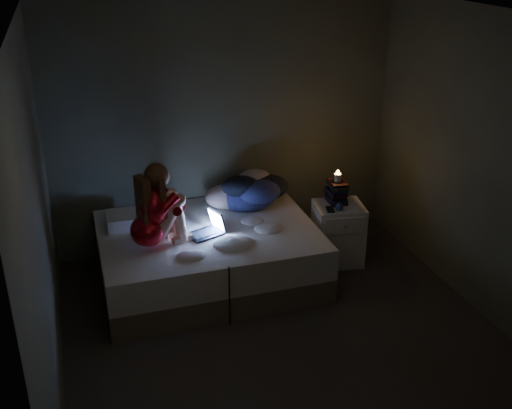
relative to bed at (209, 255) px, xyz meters
name	(u,v)px	position (x,y,z in m)	size (l,w,h in m)	color
floor	(286,339)	(0.40, -1.10, -0.29)	(3.60, 3.80, 0.02)	#302B28
ceiling	(293,17)	(0.40, -1.10, 2.33)	(3.60, 3.80, 0.02)	silver
wall_back	(225,126)	(0.40, 0.81, 1.02)	(3.60, 0.02, 2.60)	#5E644E
wall_front	(425,347)	(0.40, -3.01, 1.02)	(3.60, 0.02, 2.60)	#5E644E
wall_left	(38,229)	(-1.41, -1.10, 1.02)	(0.02, 3.80, 2.60)	#5E644E
wall_right	(492,171)	(2.21, -1.10, 1.02)	(0.02, 3.80, 2.60)	#5E644E
bed	(209,255)	(0.00, 0.00, 0.00)	(2.03, 1.52, 0.56)	beige
pillow	(130,219)	(-0.68, 0.31, 0.34)	(0.45, 0.32, 0.13)	silver
woman	(146,208)	(-0.58, -0.18, 0.66)	(0.48, 0.31, 0.77)	maroon
laptop	(205,224)	(-0.05, -0.10, 0.39)	(0.33, 0.23, 0.23)	black
clothes_pile	(247,190)	(0.51, 0.39, 0.47)	(0.62, 0.50, 0.37)	#15254B
nightstand	(338,233)	(1.35, -0.01, 0.04)	(0.48, 0.42, 0.63)	silver
book_stack	(337,192)	(1.35, 0.07, 0.47)	(0.19, 0.25, 0.23)	black
candle	(338,177)	(1.35, 0.07, 0.63)	(0.07, 0.07, 0.08)	beige
phone	(332,210)	(1.23, -0.11, 0.36)	(0.07, 0.14, 0.01)	black
blue_orb	(341,207)	(1.31, -0.13, 0.40)	(0.08, 0.08, 0.08)	navy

